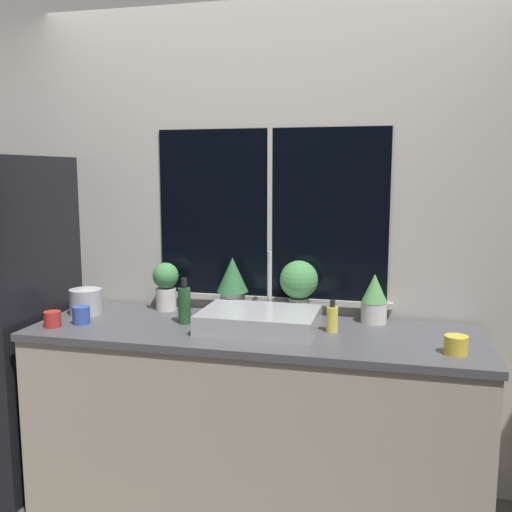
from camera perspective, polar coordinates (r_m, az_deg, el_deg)
name	(u,v)px	position (r m, az deg, el deg)	size (l,w,h in m)	color
wall_back	(271,228)	(3.01, 1.55, 2.80)	(8.00, 0.09, 2.70)	#BCB7AD
wall_left	(16,212)	(4.62, -22.89, 4.11)	(0.06, 7.00, 2.70)	#BCB7AD
counter	(253,420)	(2.86, -0.27, -16.11)	(2.12, 0.68, 0.91)	#B2A893
sink	(259,319)	(2.70, 0.34, -6.36)	(0.54, 0.44, 0.34)	#ADADB2
potted_plant_far_left	(166,284)	(3.08, -9.01, -2.75)	(0.14, 0.14, 0.26)	silver
potted_plant_center_left	(233,283)	(2.96, -2.36, -2.67)	(0.16, 0.16, 0.30)	silver
potted_plant_center_right	(299,283)	(2.88, 4.31, -2.73)	(0.19, 0.19, 0.29)	silver
potted_plant_far_right	(374,298)	(2.85, 11.74, -4.14)	(0.13, 0.13, 0.24)	silver
soap_bottle	(332,319)	(2.67, 7.63, -6.23)	(0.05, 0.05, 0.15)	#DBD14C
bottle_tall	(184,305)	(2.81, -7.17, -4.84)	(0.06, 0.06, 0.23)	#235128
mug_yellow	(456,345)	(2.48, 19.36, -8.39)	(0.10, 0.10, 0.08)	gold
mug_red	(53,319)	(2.91, -19.68, -5.97)	(0.08, 0.08, 0.08)	#B72D28
mug_blue	(81,315)	(2.92, -17.08, -5.67)	(0.08, 0.08, 0.09)	#3351AD
kettle	(86,301)	(3.10, -16.65, -4.30)	(0.17, 0.17, 0.15)	#B2B2B7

